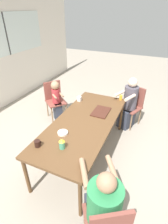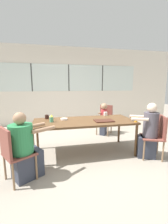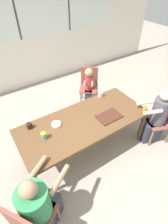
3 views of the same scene
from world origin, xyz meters
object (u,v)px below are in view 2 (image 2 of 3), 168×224
(coffee_mug, at_px, (47,117))
(sippy_cup, at_px, (51,118))
(person_toddler, at_px, (104,119))
(chair_for_man_blue_shirt, at_px, (157,133))
(chair_for_toddler, at_px, (105,117))
(juice_glass, at_px, (136,120))
(bowl_white_shallow, at_px, (64,119))
(person_woman_green_shirt, at_px, (25,150))
(person_man_blue_shirt, at_px, (148,133))
(chair_for_woman_green_shirt, at_px, (13,150))
(milk_carton_small, at_px, (106,114))

(coffee_mug, height_order, sippy_cup, sippy_cup)
(person_toddler, bearing_deg, chair_for_man_blue_shirt, 147.19)
(chair_for_toddler, distance_m, person_toddler, 0.15)
(juice_glass, height_order, bowl_white_shallow, juice_glass)
(chair_for_man_blue_shirt, xyz_separation_m, juice_glass, (-0.35, 0.20, 0.25))
(person_woman_green_shirt, xyz_separation_m, coffee_mug, (0.32, 1.01, 0.29))
(chair_for_toddler, height_order, person_man_blue_shirt, person_man_blue_shirt)
(chair_for_woman_green_shirt, bearing_deg, person_woman_green_shirt, 90.00)
(coffee_mug, bearing_deg, person_toddler, 24.27)
(person_toddler, distance_m, sippy_cup, 1.81)
(chair_for_toddler, bearing_deg, juice_glass, 131.79)
(person_toddler, xyz_separation_m, sippy_cup, (-1.47, -1.02, 0.31))
(coffee_mug, distance_m, sippy_cup, 0.33)
(person_man_blue_shirt, relative_size, milk_carton_small, 11.92)
(chair_for_man_blue_shirt, bearing_deg, sippy_cup, 96.61)
(chair_for_woman_green_shirt, bearing_deg, chair_for_toddler, 99.59)
(juice_glass, distance_m, bowl_white_shallow, 1.48)
(person_toddler, xyz_separation_m, milk_carton_small, (-0.19, -0.65, 0.28))
(chair_for_woman_green_shirt, distance_m, coffee_mug, 1.22)
(chair_for_woman_green_shirt, relative_size, chair_for_man_blue_shirt, 1.00)
(coffee_mug, relative_size, bowl_white_shallow, 0.62)
(chair_for_woman_green_shirt, bearing_deg, juice_glass, 68.57)
(person_woman_green_shirt, xyz_separation_m, person_man_blue_shirt, (2.28, 0.21, 0.04))
(bowl_white_shallow, bearing_deg, person_toddler, 35.81)
(person_woman_green_shirt, height_order, juice_glass, person_woman_green_shirt)
(chair_for_man_blue_shirt, bearing_deg, milk_carton_small, 60.68)
(person_woman_green_shirt, bearing_deg, chair_for_man_blue_shirt, 60.76)
(chair_for_man_blue_shirt, relative_size, juice_glass, 9.07)
(juice_glass, bearing_deg, chair_for_man_blue_shirt, -29.71)
(chair_for_woman_green_shirt, distance_m, person_man_blue_shirt, 2.44)
(chair_for_man_blue_shirt, height_order, milk_carton_small, chair_for_man_blue_shirt)
(chair_for_toddler, xyz_separation_m, sippy_cup, (-1.56, -1.13, 0.28))
(chair_for_man_blue_shirt, bearing_deg, person_woman_green_shirt, 115.52)
(person_man_blue_shirt, distance_m, person_toddler, 1.56)
(sippy_cup, bearing_deg, milk_carton_small, 15.79)
(person_woman_green_shirt, height_order, coffee_mug, person_woman_green_shirt)
(person_man_blue_shirt, distance_m, bowl_white_shallow, 1.74)
(person_woman_green_shirt, xyz_separation_m, bowl_white_shallow, (0.68, 0.85, 0.26))
(milk_carton_small, bearing_deg, chair_for_toddler, 69.83)
(sippy_cup, distance_m, milk_carton_small, 1.33)
(bowl_white_shallow, bearing_deg, milk_carton_small, 12.15)
(coffee_mug, bearing_deg, bowl_white_shallow, -24.89)
(sippy_cup, distance_m, juice_glass, 1.70)
(coffee_mug, height_order, milk_carton_small, same)
(person_woman_green_shirt, relative_size, person_toddler, 1.13)
(person_woman_green_shirt, bearing_deg, person_toddler, 99.67)
(chair_for_man_blue_shirt, distance_m, bowl_white_shallow, 1.90)
(sippy_cup, relative_size, juice_glass, 1.59)
(chair_for_woman_green_shirt, height_order, person_toddler, person_toddler)
(person_man_blue_shirt, distance_m, sippy_cup, 1.95)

